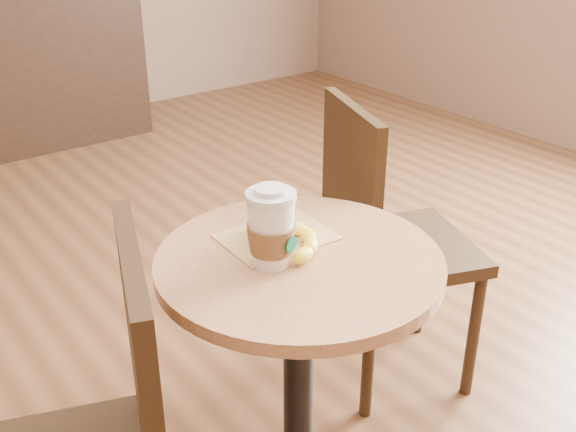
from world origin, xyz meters
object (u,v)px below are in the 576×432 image
object	(u,v)px
chair_right	(385,237)
muffin	(272,225)
banana	(290,235)
coffee_cup	(271,230)
cafe_table	(298,352)

from	to	relation	value
chair_right	muffin	world-z (taller)	chair_right
chair_right	banana	bearing A→B (deg)	132.68
muffin	coffee_cup	bearing A→B (deg)	-125.94
cafe_table	banana	xyz separation A→B (m)	(0.02, 0.06, 0.27)
cafe_table	chair_right	size ratio (longest dim) A/B	0.81
cafe_table	muffin	world-z (taller)	muffin
chair_right	coffee_cup	distance (m)	0.73
coffee_cup	muffin	size ratio (longest dim) A/B	2.02
chair_right	coffee_cup	bearing A→B (deg)	133.80
cafe_table	muffin	xyz separation A→B (m)	(-0.01, 0.09, 0.29)
cafe_table	chair_right	bearing A→B (deg)	26.92
coffee_cup	banana	bearing A→B (deg)	12.01
muffin	banana	world-z (taller)	muffin
cafe_table	coffee_cup	size ratio (longest dim) A/B	4.34
cafe_table	coffee_cup	distance (m)	0.34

